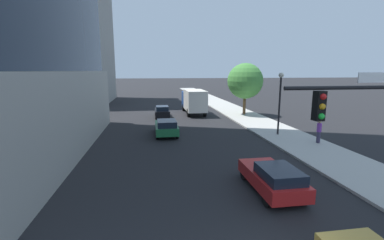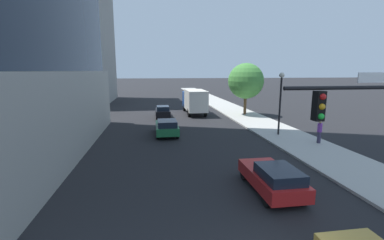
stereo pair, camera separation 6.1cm
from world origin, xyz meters
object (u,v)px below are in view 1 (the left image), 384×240
(traffic_light_pole, at_px, (369,118))
(car_black, at_px, (162,112))
(car_red, at_px, (273,178))
(box_truck, at_px, (194,100))
(street_lamp, at_px, (280,94))
(construction_building, at_px, (65,18))
(pedestrian_purple_shirt, at_px, (319,131))
(street_tree, at_px, (245,81))
(car_green, at_px, (166,127))

(traffic_light_pole, xyz_separation_m, car_black, (-6.60, 23.61, -3.19))
(car_red, xyz_separation_m, box_truck, (0.00, 23.25, 1.09))
(street_lamp, bearing_deg, car_black, 131.49)
(construction_building, xyz_separation_m, street_lamp, (25.36, -29.77, -10.94))
(street_lamp, relative_size, pedestrian_purple_shirt, 3.01)
(construction_building, relative_size, street_tree, 5.62)
(construction_building, relative_size, car_red, 8.74)
(box_truck, bearing_deg, traffic_light_pole, -84.85)
(street_lamp, height_order, car_black, street_lamp)
(street_lamp, relative_size, car_red, 1.29)
(construction_building, distance_m, street_lamp, 40.60)
(traffic_light_pole, distance_m, car_red, 4.68)
(box_truck, relative_size, pedestrian_purple_shirt, 4.09)
(construction_building, xyz_separation_m, pedestrian_purple_shirt, (27.14, -32.85, -13.57))
(traffic_light_pole, distance_m, pedestrian_purple_shirt, 11.14)
(construction_building, height_order, car_black, construction_building)
(traffic_light_pole, xyz_separation_m, street_tree, (3.84, 23.55, 0.44))
(car_black, bearing_deg, car_red, -78.53)
(construction_building, relative_size, box_truck, 4.99)
(construction_building, bearing_deg, car_green, -60.69)
(construction_building, relative_size, car_green, 8.36)
(traffic_light_pole, xyz_separation_m, car_red, (-2.32, 2.51, -3.20))
(street_lamp, height_order, pedestrian_purple_shirt, street_lamp)
(traffic_light_pole, relative_size, street_lamp, 1.06)
(street_lamp, height_order, car_green, street_lamp)
(car_green, height_order, pedestrian_purple_shirt, pedestrian_purple_shirt)
(street_lamp, height_order, car_red, street_lamp)
(car_black, bearing_deg, box_truck, 26.69)
(traffic_light_pole, height_order, car_black, traffic_light_pole)
(car_black, distance_m, car_red, 21.53)
(street_tree, distance_m, car_green, 14.30)
(traffic_light_pole, distance_m, street_lamp, 13.07)
(car_green, bearing_deg, car_red, -70.31)
(street_tree, relative_size, box_truck, 0.89)
(construction_building, relative_size, car_black, 8.84)
(traffic_light_pole, height_order, box_truck, traffic_light_pole)
(street_tree, bearing_deg, car_green, -139.01)
(traffic_light_pole, bearing_deg, street_tree, 80.73)
(traffic_light_pole, relative_size, box_truck, 0.78)
(pedestrian_purple_shirt, bearing_deg, car_black, 129.23)
(construction_building, distance_m, box_truck, 29.04)
(box_truck, bearing_deg, pedestrian_purple_shirt, -66.13)
(pedestrian_purple_shirt, bearing_deg, car_green, 157.01)
(car_green, bearing_deg, car_black, 90.00)
(car_green, bearing_deg, pedestrian_purple_shirt, -22.99)
(car_black, height_order, box_truck, box_truck)
(construction_building, height_order, street_tree, construction_building)
(construction_building, xyz_separation_m, car_red, (20.00, -39.97, -13.90))
(street_lamp, bearing_deg, car_red, -117.71)
(street_lamp, relative_size, box_truck, 0.74)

